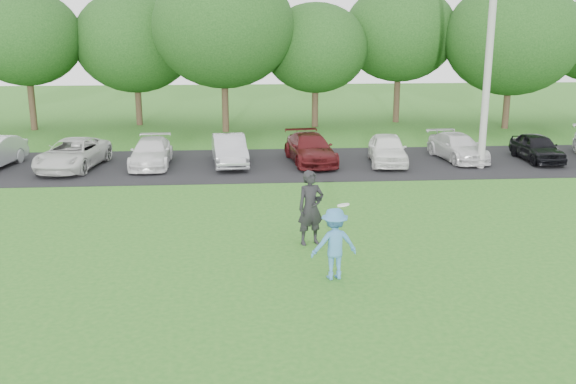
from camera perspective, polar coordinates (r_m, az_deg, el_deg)
The scene contains 7 objects.
ground at distance 14.10m, azimuth 1.08°, elevation -8.73°, with size 100.00×100.00×0.00m, color #25681D.
parking_lot at distance 26.51m, azimuth -1.55°, elevation 2.49°, with size 32.00×6.50×0.03m, color black.
utility_pole at distance 26.37m, azimuth 17.44°, elevation 11.64°, with size 0.28×0.28×9.03m, color #9D9D98.
frisbee_player at distance 14.49m, azimuth 4.14°, elevation -4.60°, with size 1.15×0.79×1.85m.
camera_bystander at distance 16.67m, azimuth 2.03°, elevation -1.41°, with size 0.82×0.66×1.97m.
parked_cars at distance 26.28m, azimuth -1.91°, elevation 3.73°, with size 31.07×4.70×1.25m.
tree_row at distance 35.76m, azimuth 0.09°, elevation 13.55°, with size 42.39×9.85×8.64m.
Camera 1 is at (-1.24, -12.88, 5.59)m, focal length 40.00 mm.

